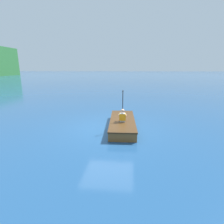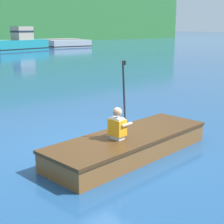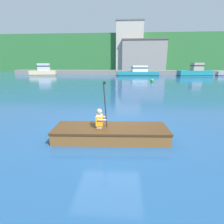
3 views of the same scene
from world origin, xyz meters
TOP-DOWN VIEW (x-y plane):
  - ground_plane at (0.00, 0.00)m, footprint 300.00×300.00m
  - shoreline_ridge at (0.00, 53.76)m, footprint 120.00×20.00m
  - waterfront_warehouse_left at (1.36, 46.80)m, footprint 7.26×9.36m
  - waterfront_office_block_center at (5.17, 46.12)m, footprint 11.53×10.30m
  - marina_dock at (0.00, 32.63)m, footprint 47.28×2.40m
  - moored_boat_dock_west_end at (2.91, 29.26)m, footprint 8.18×3.49m
  - moored_boat_dock_west_inner at (-15.28, 27.54)m, footprint 5.09×2.57m
  - moored_boat_dock_center_far at (13.23, 28.02)m, footprint 6.32×2.72m
  - rowboat_foreground at (0.18, -0.66)m, footprint 3.66×1.34m
  - person_paddler at (-0.21, -0.68)m, footprint 0.35×0.37m
  - channel_buoy at (3.94, 17.32)m, footprint 0.44×0.44m

SIDE VIEW (x-z plane):
  - ground_plane at x=0.00m, z-range 0.00..0.00m
  - channel_buoy at x=3.94m, z-range -0.14..0.58m
  - rowboat_foreground at x=0.18m, z-range 0.03..0.43m
  - marina_dock at x=0.00m, z-range 0.00..0.90m
  - moored_boat_dock_west_end at x=2.91m, z-range -0.28..1.61m
  - person_paddler at x=-0.21m, z-range -0.03..1.38m
  - moored_boat_dock_center_far at x=13.23m, z-range -0.40..2.03m
  - moored_boat_dock_west_inner at x=-15.28m, z-range -0.30..2.02m
  - waterfront_office_block_center at x=5.17m, z-range 0.01..8.30m
  - shoreline_ridge at x=0.00m, z-range 0.00..10.08m
  - waterfront_warehouse_left at x=1.36m, z-range 0.01..12.99m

